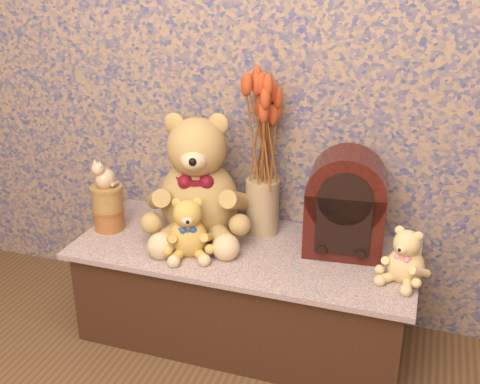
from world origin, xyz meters
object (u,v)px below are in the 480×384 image
object	(u,v)px
biscuit_tin_lower	(109,219)
ceramic_vase	(262,206)
cathedral_radio	(346,202)
teddy_medium	(188,223)
teddy_large	(198,170)
teddy_small	(407,252)
cat_figurine	(105,172)

from	to	relation	value
biscuit_tin_lower	ceramic_vase	bearing A→B (deg)	16.17
cathedral_radio	ceramic_vase	distance (m)	0.34
teddy_medium	teddy_large	bearing A→B (deg)	76.13
teddy_large	teddy_medium	distance (m)	0.23
ceramic_vase	biscuit_tin_lower	distance (m)	0.61
teddy_medium	ceramic_vase	world-z (taller)	teddy_medium
cathedral_radio	biscuit_tin_lower	world-z (taller)	cathedral_radio
ceramic_vase	teddy_medium	bearing A→B (deg)	-128.99
cathedral_radio	biscuit_tin_lower	bearing A→B (deg)	-178.34
teddy_large	biscuit_tin_lower	size ratio (longest dim) A/B	4.36
teddy_small	cat_figurine	distance (m)	1.14
teddy_medium	cathedral_radio	distance (m)	0.57
teddy_large	biscuit_tin_lower	xyz separation A→B (m)	(-0.35, -0.09, -0.21)
ceramic_vase	cathedral_radio	bearing A→B (deg)	-9.21
ceramic_vase	teddy_large	bearing A→B (deg)	-162.38
teddy_medium	teddy_small	size ratio (longest dim) A/B	1.14
teddy_medium	biscuit_tin_lower	size ratio (longest dim) A/B	1.99
teddy_large	ceramic_vase	xyz separation A→B (m)	(0.23, 0.07, -0.15)
biscuit_tin_lower	cathedral_radio	bearing A→B (deg)	7.28
teddy_medium	teddy_small	distance (m)	0.76
teddy_large	cat_figurine	size ratio (longest dim) A/B	4.32
teddy_medium	cathedral_radio	size ratio (longest dim) A/B	0.61
teddy_large	teddy_small	distance (m)	0.81
cathedral_radio	teddy_medium	bearing A→B (deg)	-165.01
teddy_small	ceramic_vase	bearing A→B (deg)	-177.24
cat_figurine	biscuit_tin_lower	bearing A→B (deg)	0.00
biscuit_tin_lower	teddy_large	bearing A→B (deg)	15.18
ceramic_vase	cat_figurine	world-z (taller)	cat_figurine
cathedral_radio	ceramic_vase	xyz separation A→B (m)	(-0.32, 0.05, -0.08)
teddy_small	biscuit_tin_lower	size ratio (longest dim) A/B	1.74
teddy_large	cat_figurine	distance (m)	0.36
teddy_small	biscuit_tin_lower	world-z (taller)	teddy_small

